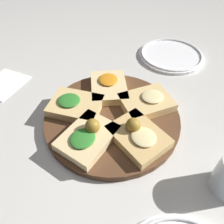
{
  "coord_description": "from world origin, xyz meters",
  "views": [
    {
      "loc": [
        0.41,
        0.1,
        0.47
      ],
      "look_at": [
        0.0,
        0.0,
        0.03
      ],
      "focal_mm": 35.0,
      "sensor_mm": 36.0,
      "label": 1
    }
  ],
  "objects": [
    {
      "name": "focaccia_slice_4",
      "position": [
        -0.0,
        -0.11,
        0.03
      ],
      "size": [
        0.11,
        0.15,
        0.03
      ],
      "color": "#DBB775",
      "rests_on": "serving_board"
    },
    {
      "name": "focaccia_slice_0",
      "position": [
        0.1,
        -0.04,
        0.04
      ],
      "size": [
        0.17,
        0.15,
        0.06
      ],
      "color": "#E5C689",
      "rests_on": "serving_board"
    },
    {
      "name": "napkin_stack",
      "position": [
        -0.07,
        -0.4,
        0.0
      ],
      "size": [
        0.16,
        0.14,
        0.01
      ],
      "primitive_type": "cube",
      "rotation": [
        0.0,
        0.0,
        -0.18
      ],
      "color": "white",
      "rests_on": "ground_plane"
    },
    {
      "name": "plate_left",
      "position": [
        -0.38,
        0.15,
        0.01
      ],
      "size": [
        0.25,
        0.25,
        0.02
      ],
      "color": "white",
      "rests_on": "ground_plane"
    },
    {
      "name": "focaccia_slice_1",
      "position": [
        0.07,
        0.08,
        0.04
      ],
      "size": [
        0.17,
        0.18,
        0.06
      ],
      "color": "tan",
      "rests_on": "serving_board"
    },
    {
      "name": "serving_board",
      "position": [
        0.0,
        0.0,
        0.01
      ],
      "size": [
        0.38,
        0.38,
        0.02
      ],
      "primitive_type": "cylinder",
      "color": "#51331E",
      "rests_on": "ground_plane"
    },
    {
      "name": "ground_plane",
      "position": [
        0.0,
        0.0,
        0.0
      ],
      "size": [
        3.0,
        3.0,
        0.0
      ],
      "primitive_type": "plane",
      "color": "beige"
    },
    {
      "name": "focaccia_slice_2",
      "position": [
        -0.06,
        0.09,
        0.03
      ],
      "size": [
        0.17,
        0.18,
        0.03
      ],
      "color": "#DBB775",
      "rests_on": "serving_board"
    },
    {
      "name": "focaccia_slice_3",
      "position": [
        -0.1,
        -0.04,
        0.03
      ],
      "size": [
        0.17,
        0.15,
        0.03
      ],
      "color": "#E5C689",
      "rests_on": "serving_board"
    }
  ]
}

